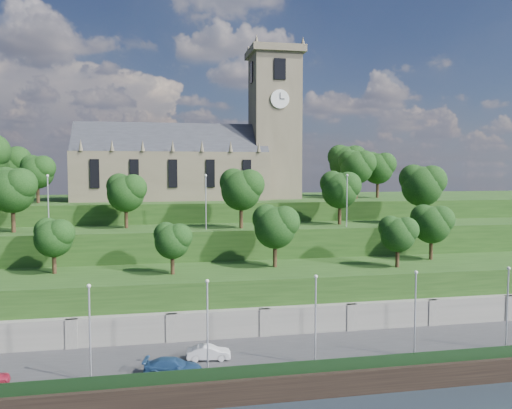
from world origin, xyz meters
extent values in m
plane|color=black|center=(0.00, 0.00, 0.00)|extent=(320.00, 320.00, 0.00)
cube|color=#2D2D30|center=(0.00, 6.00, 1.00)|extent=(160.00, 12.00, 2.00)
cube|color=black|center=(0.00, -0.05, 1.10)|extent=(160.00, 0.50, 2.20)
cube|color=black|center=(0.00, 0.60, 2.60)|extent=(160.00, 0.10, 1.20)
cube|color=slate|center=(0.00, 12.00, 2.50)|extent=(160.00, 2.00, 5.00)
cube|color=slate|center=(-15.00, 11.20, 2.50)|extent=(1.20, 0.60, 5.00)
cube|color=slate|center=(-5.00, 11.20, 2.50)|extent=(1.20, 0.60, 5.00)
cube|color=slate|center=(5.00, 11.20, 2.50)|extent=(1.20, 0.60, 5.00)
cube|color=slate|center=(15.00, 11.20, 2.50)|extent=(1.20, 0.60, 5.00)
cube|color=slate|center=(25.00, 11.20, 2.50)|extent=(1.20, 0.60, 5.00)
cube|color=slate|center=(35.00, 11.20, 2.50)|extent=(1.20, 0.60, 5.00)
cube|color=#1C3B13|center=(0.00, 18.00, 4.00)|extent=(160.00, 12.00, 8.00)
cube|color=#1C3B13|center=(0.00, 29.00, 6.00)|extent=(160.00, 10.00, 12.00)
cube|color=#1C3B13|center=(0.00, 50.00, 7.50)|extent=(160.00, 32.00, 15.00)
cube|color=brown|center=(-4.00, 46.00, 19.00)|extent=(32.00, 12.00, 8.00)
cube|color=#26282F|center=(-4.00, 46.00, 23.00)|extent=(32.00, 10.18, 10.18)
cone|color=brown|center=(-18.00, 40.00, 23.90)|extent=(0.70, 0.70, 1.80)
cone|color=brown|center=(-13.33, 40.00, 23.90)|extent=(0.70, 0.70, 1.80)
cone|color=brown|center=(-8.67, 40.00, 23.90)|extent=(0.70, 0.70, 1.80)
cone|color=brown|center=(-4.00, 40.00, 23.90)|extent=(0.70, 0.70, 1.80)
cone|color=brown|center=(0.67, 40.00, 23.90)|extent=(0.70, 0.70, 1.80)
cone|color=brown|center=(5.33, 40.00, 23.90)|extent=(0.70, 0.70, 1.80)
cone|color=brown|center=(10.00, 40.00, 23.90)|extent=(0.70, 0.70, 1.80)
cube|color=black|center=(-16.00, 39.92, 19.50)|extent=(1.40, 0.25, 4.50)
cube|color=black|center=(-10.00, 39.92, 19.50)|extent=(1.40, 0.25, 4.50)
cube|color=black|center=(-4.00, 39.92, 19.50)|extent=(1.40, 0.25, 4.50)
cube|color=black|center=(2.00, 39.92, 19.50)|extent=(1.40, 0.25, 4.50)
cube|color=black|center=(8.00, 39.92, 19.50)|extent=(1.40, 0.25, 4.50)
cube|color=brown|center=(14.00, 46.00, 27.50)|extent=(8.00, 8.00, 25.00)
cube|color=brown|center=(14.00, 46.00, 40.60)|extent=(9.20, 9.20, 1.20)
cone|color=brown|center=(10.00, 42.00, 41.80)|extent=(0.80, 0.80, 1.60)
cone|color=brown|center=(10.00, 50.00, 41.80)|extent=(0.80, 0.80, 1.60)
cone|color=brown|center=(18.00, 42.00, 41.80)|extent=(0.80, 0.80, 1.60)
cone|color=brown|center=(18.00, 50.00, 41.80)|extent=(0.80, 0.80, 1.60)
cube|color=black|center=(14.00, 41.92, 37.00)|extent=(2.00, 0.25, 3.50)
cube|color=black|center=(14.00, 50.08, 37.00)|extent=(2.00, 0.25, 3.50)
cube|color=black|center=(9.92, 46.00, 37.00)|extent=(0.25, 2.00, 3.50)
cube|color=black|center=(18.08, 46.00, 37.00)|extent=(0.25, 2.00, 3.50)
cylinder|color=white|center=(14.00, 41.88, 32.00)|extent=(3.20, 0.30, 3.20)
cylinder|color=white|center=(18.12, 46.00, 32.00)|extent=(0.30, 3.20, 3.20)
cube|color=black|center=(14.00, 41.70, 32.50)|extent=(0.12, 0.05, 1.10)
cube|color=black|center=(14.40, 41.70, 32.00)|extent=(0.80, 0.05, 0.12)
cylinder|color=black|center=(-18.26, 20.00, 9.40)|extent=(0.48, 0.48, 2.81)
sphere|color=black|center=(-18.26, 20.00, 12.12)|extent=(4.37, 4.37, 4.37)
sphere|color=black|center=(-17.39, 19.56, 12.77)|extent=(3.28, 3.28, 3.28)
sphere|color=black|center=(-19.03, 20.55, 12.99)|extent=(3.06, 3.06, 3.06)
cylinder|color=black|center=(-4.70, 17.00, 9.31)|extent=(0.48, 0.48, 2.61)
sphere|color=black|center=(-4.70, 17.00, 11.83)|extent=(4.06, 4.06, 4.06)
sphere|color=black|center=(-3.89, 16.59, 12.44)|extent=(3.05, 3.05, 3.05)
sphere|color=black|center=(-5.41, 17.51, 12.64)|extent=(2.84, 2.84, 2.84)
cylinder|color=black|center=(7.94, 19.00, 9.68)|extent=(0.51, 0.51, 3.36)
sphere|color=black|center=(7.94, 19.00, 12.93)|extent=(5.23, 5.23, 5.23)
sphere|color=black|center=(8.98, 18.48, 13.72)|extent=(3.92, 3.92, 3.92)
sphere|color=black|center=(7.02, 19.65, 13.98)|extent=(3.66, 3.66, 3.66)
cylinder|color=black|center=(22.86, 16.00, 9.38)|extent=(0.48, 0.48, 2.76)
sphere|color=black|center=(22.86, 16.00, 12.05)|extent=(4.30, 4.30, 4.30)
sphere|color=black|center=(23.72, 15.57, 12.70)|extent=(3.22, 3.22, 3.22)
sphere|color=black|center=(22.11, 16.54, 12.91)|extent=(3.01, 3.01, 3.01)
cylinder|color=black|center=(29.73, 20.00, 9.61)|extent=(0.50, 0.50, 3.21)
sphere|color=black|center=(29.73, 20.00, 12.71)|extent=(5.00, 5.00, 5.00)
sphere|color=black|center=(30.73, 19.50, 13.46)|extent=(3.75, 3.75, 3.75)
sphere|color=black|center=(28.86, 20.62, 13.71)|extent=(3.50, 3.50, 3.50)
cylinder|color=black|center=(-24.75, 28.00, 13.83)|extent=(0.52, 0.52, 3.66)
sphere|color=black|center=(-24.75, 28.00, 17.36)|extent=(5.69, 5.69, 5.69)
sphere|color=black|center=(-23.61, 27.43, 18.21)|extent=(4.26, 4.26, 4.26)
sphere|color=black|center=(-25.74, 28.71, 18.50)|extent=(3.98, 3.98, 3.98)
cylinder|color=black|center=(-10.70, 30.00, 13.64)|extent=(0.51, 0.51, 3.28)
sphere|color=black|center=(-10.70, 30.00, 16.81)|extent=(5.10, 5.10, 5.10)
sphere|color=black|center=(-9.68, 29.49, 17.58)|extent=(3.83, 3.83, 3.83)
sphere|color=black|center=(-11.59, 30.64, 17.83)|extent=(3.57, 3.57, 3.57)
cylinder|color=black|center=(4.96, 27.00, 13.79)|extent=(0.52, 0.52, 3.58)
sphere|color=black|center=(4.96, 27.00, 17.25)|extent=(5.57, 5.57, 5.57)
sphere|color=black|center=(6.08, 26.44, 18.08)|extent=(4.17, 4.17, 4.17)
sphere|color=black|center=(3.99, 27.70, 18.36)|extent=(3.90, 3.90, 3.90)
cylinder|color=black|center=(20.06, 29.00, 13.71)|extent=(0.51, 0.51, 3.42)
sphere|color=black|center=(20.06, 29.00, 17.02)|extent=(5.32, 5.32, 5.32)
sphere|color=black|center=(21.12, 28.47, 17.82)|extent=(3.99, 3.99, 3.99)
sphere|color=black|center=(19.12, 29.67, 18.09)|extent=(3.73, 3.73, 3.73)
cylinder|color=black|center=(32.09, 27.00, 13.92)|extent=(0.53, 0.53, 3.83)
sphere|color=black|center=(32.09, 27.00, 17.62)|extent=(5.97, 5.97, 5.97)
sphere|color=black|center=(33.29, 26.40, 18.52)|extent=(4.47, 4.47, 4.47)
sphere|color=black|center=(31.05, 27.75, 18.82)|extent=(4.18, 4.18, 4.18)
cylinder|color=black|center=(-30.30, 48.00, 16.96)|extent=(0.53, 0.53, 3.93)
sphere|color=black|center=(-30.30, 48.00, 20.76)|extent=(6.11, 6.11, 6.11)
sphere|color=black|center=(-29.08, 47.39, 21.67)|extent=(4.58, 4.58, 4.58)
sphere|color=black|center=(-31.37, 48.76, 21.98)|extent=(4.27, 4.27, 4.27)
cylinder|color=black|center=(-24.40, 40.00, 16.59)|extent=(0.50, 0.50, 3.17)
sphere|color=black|center=(-24.40, 40.00, 19.66)|extent=(4.94, 4.94, 4.94)
sphere|color=black|center=(-23.41, 39.51, 20.40)|extent=(3.70, 3.70, 3.70)
sphere|color=black|center=(-25.26, 40.62, 20.64)|extent=(3.46, 3.46, 3.46)
cylinder|color=black|center=(27.92, 42.00, 16.86)|extent=(0.53, 0.53, 3.72)
sphere|color=black|center=(27.92, 42.00, 20.46)|extent=(5.79, 5.79, 5.79)
sphere|color=black|center=(29.08, 41.42, 21.32)|extent=(4.34, 4.34, 4.34)
sphere|color=black|center=(26.91, 42.72, 21.61)|extent=(4.05, 4.05, 4.05)
cylinder|color=black|center=(29.19, 50.00, 17.13)|extent=(0.55, 0.55, 4.27)
sphere|color=black|center=(29.19, 50.00, 21.26)|extent=(6.64, 6.64, 6.64)
sphere|color=black|center=(30.52, 49.34, 22.25)|extent=(4.98, 4.98, 4.98)
sphere|color=black|center=(28.03, 50.83, 22.58)|extent=(4.64, 4.64, 4.64)
cylinder|color=black|center=(32.82, 44.00, 16.80)|extent=(0.52, 0.52, 3.59)
sphere|color=black|center=(32.82, 44.00, 20.27)|extent=(5.59, 5.59, 5.59)
sphere|color=black|center=(33.94, 43.44, 21.11)|extent=(4.19, 4.19, 4.19)
sphere|color=black|center=(31.84, 44.70, 21.39)|extent=(3.91, 3.91, 3.91)
cylinder|color=#B2B2B7|center=(-12.00, 2.50, 6.09)|extent=(0.16, 0.16, 8.19)
sphere|color=silver|center=(-12.00, 2.50, 10.31)|extent=(0.36, 0.36, 0.36)
cylinder|color=#B2B2B7|center=(-2.00, 2.50, 6.09)|extent=(0.16, 0.16, 8.19)
sphere|color=silver|center=(-2.00, 2.50, 10.31)|extent=(0.36, 0.36, 0.36)
cylinder|color=#B2B2B7|center=(8.00, 2.50, 6.09)|extent=(0.16, 0.16, 8.19)
sphere|color=silver|center=(8.00, 2.50, 10.31)|extent=(0.36, 0.36, 0.36)
cylinder|color=#B2B2B7|center=(18.00, 2.50, 6.09)|extent=(0.16, 0.16, 8.19)
sphere|color=silver|center=(18.00, 2.50, 10.31)|extent=(0.36, 0.36, 0.36)
cylinder|color=#B2B2B7|center=(28.00, 2.50, 6.09)|extent=(0.16, 0.16, 8.19)
sphere|color=silver|center=(28.00, 2.50, 10.31)|extent=(0.36, 0.36, 0.36)
cylinder|color=#B2B2B7|center=(-20.00, 26.00, 15.60)|extent=(0.16, 0.16, 7.20)
sphere|color=silver|center=(-20.00, 26.00, 19.32)|extent=(0.36, 0.36, 0.36)
cylinder|color=#B2B2B7|center=(0.00, 26.00, 15.60)|extent=(0.16, 0.16, 7.20)
sphere|color=silver|center=(0.00, 26.00, 19.32)|extent=(0.36, 0.36, 0.36)
cylinder|color=#B2B2B7|center=(20.00, 26.00, 15.60)|extent=(0.16, 0.16, 7.20)
sphere|color=silver|center=(20.00, 26.00, 19.32)|extent=(0.36, 0.36, 0.36)
imported|color=#B9B8BD|center=(-1.62, 5.58, 2.68)|extent=(4.29, 1.89, 1.37)
imported|color=navy|center=(-5.04, 2.55, 2.75)|extent=(5.48, 3.06, 1.50)
camera|label=1|loc=(-5.88, -40.92, 20.14)|focal=35.00mm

